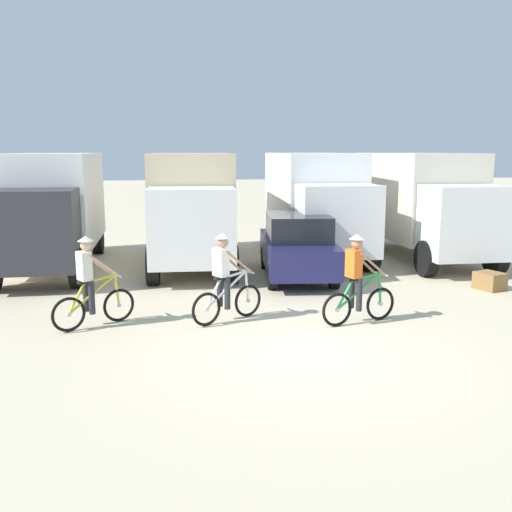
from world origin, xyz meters
The scene contains 10 objects.
ground_plane centered at (0.00, 0.00, 0.00)m, with size 120.00×120.00×0.00m, color beige.
box_truck_white_box centered at (-5.70, 8.21, 1.87)m, with size 2.48×6.78×3.35m.
box_truck_tan_camper centered at (-1.62, 8.25, 1.87)m, with size 2.65×6.84×3.35m.
box_truck_avon_van centered at (2.42, 9.06, 1.87)m, with size 2.53×6.80×3.35m.
box_truck_cream_rv centered at (5.71, 8.18, 1.87)m, with size 2.42×6.76×3.35m.
sedan_parked centered at (1.11, 5.78, 0.88)m, with size 2.16×4.35×1.76m.
cyclist_orange_shirt centered at (-3.85, 2.07, 0.85)m, with size 1.51×0.96×1.82m.
cyclist_cowboy_hat centered at (-1.22, 2.04, 0.85)m, with size 1.52×0.94×1.82m.
cyclist_near_camera centered at (1.37, 1.52, 0.85)m, with size 1.67×0.67×1.82m.
supply_crate centered at (5.59, 3.79, 0.22)m, with size 0.56×0.64×0.43m, color olive.
Camera 1 is at (-2.26, -9.14, 3.42)m, focal length 40.15 mm.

